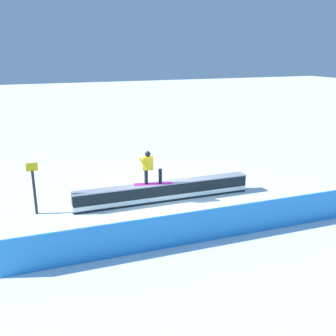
# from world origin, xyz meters

# --- Properties ---
(ground_plane) EXTENTS (120.00, 120.00, 0.00)m
(ground_plane) POSITION_xyz_m (0.00, 0.00, 0.00)
(ground_plane) COLOR white
(grind_box) EXTENTS (7.14, 0.71, 0.75)m
(grind_box) POSITION_xyz_m (0.00, 0.00, 0.34)
(grind_box) COLOR black
(grind_box) RESTS_ON ground_plane
(snowboarder) EXTENTS (1.51, 0.61, 1.32)m
(snowboarder) POSITION_xyz_m (0.58, -0.05, 1.46)
(snowboarder) COLOR #B31E93
(snowboarder) RESTS_ON grind_box
(safety_fence) EXTENTS (12.02, 0.40, 1.07)m
(safety_fence) POSITION_xyz_m (0.00, 3.65, 0.53)
(safety_fence) COLOR #2987E1
(safety_fence) RESTS_ON ground_plane
(trail_marker) EXTENTS (0.40, 0.10, 1.93)m
(trail_marker) POSITION_xyz_m (4.79, -0.49, 1.04)
(trail_marker) COLOR #262628
(trail_marker) RESTS_ON ground_plane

